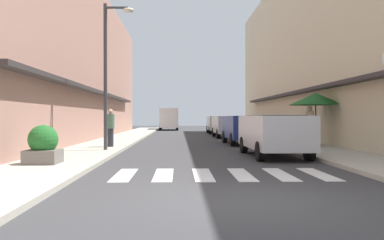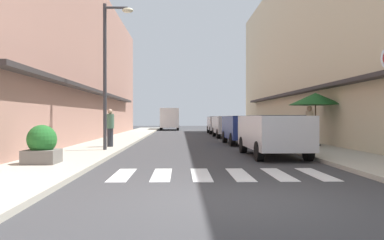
# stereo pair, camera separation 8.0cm
# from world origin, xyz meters

# --- Properties ---
(ground_plane) EXTENTS (83.39, 83.39, 0.00)m
(ground_plane) POSITION_xyz_m (0.00, 15.16, 0.00)
(ground_plane) COLOR #38383A
(sidewalk_left) EXTENTS (2.50, 53.07, 0.12)m
(sidewalk_left) POSITION_xyz_m (-4.60, 15.16, 0.06)
(sidewalk_left) COLOR #ADA899
(sidewalk_left) RESTS_ON ground_plane
(sidewalk_right) EXTENTS (2.50, 53.07, 0.12)m
(sidewalk_right) POSITION_xyz_m (4.60, 15.16, 0.06)
(sidewalk_right) COLOR #ADA899
(sidewalk_right) RESTS_ON ground_plane
(building_row_left) EXTENTS (5.50, 36.12, 9.42)m
(building_row_left) POSITION_xyz_m (-8.35, 16.06, 4.71)
(building_row_left) COLOR #A87A6B
(building_row_left) RESTS_ON ground_plane
(building_row_right) EXTENTS (5.50, 36.12, 11.16)m
(building_row_right) POSITION_xyz_m (8.35, 16.06, 5.58)
(building_row_right) COLOR beige
(building_row_right) RESTS_ON ground_plane
(crosswalk) EXTENTS (5.20, 2.20, 0.01)m
(crosswalk) POSITION_xyz_m (-0.00, 2.92, 0.01)
(crosswalk) COLOR silver
(crosswalk) RESTS_ON ground_plane
(parked_car_near) EXTENTS (1.87, 4.39, 1.47)m
(parked_car_near) POSITION_xyz_m (2.30, 7.20, 0.92)
(parked_car_near) COLOR silver
(parked_car_near) RESTS_ON ground_plane
(parked_car_mid) EXTENTS (1.88, 4.11, 1.47)m
(parked_car_mid) POSITION_xyz_m (2.30, 13.54, 0.92)
(parked_car_mid) COLOR navy
(parked_car_mid) RESTS_ON ground_plane
(parked_car_far) EXTENTS (1.86, 4.21, 1.47)m
(parked_car_far) POSITION_xyz_m (2.30, 20.43, 0.92)
(parked_car_far) COLOR silver
(parked_car_far) RESTS_ON ground_plane
(parked_car_distant) EXTENTS (1.81, 3.93, 1.47)m
(parked_car_distant) POSITION_xyz_m (2.30, 26.72, 0.92)
(parked_car_distant) COLOR silver
(parked_car_distant) RESTS_ON ground_plane
(delivery_van) EXTENTS (2.10, 5.44, 2.37)m
(delivery_van) POSITION_xyz_m (-2.15, 36.35, 1.41)
(delivery_van) COLOR silver
(delivery_van) RESTS_ON ground_plane
(street_lamp) EXTENTS (1.19, 0.28, 5.75)m
(street_lamp) POSITION_xyz_m (-3.77, 8.96, 3.60)
(street_lamp) COLOR #38383D
(street_lamp) RESTS_ON sidewalk_left
(cafe_umbrella) EXTENTS (2.40, 2.40, 2.39)m
(cafe_umbrella) POSITION_xyz_m (5.14, 10.99, 2.22)
(cafe_umbrella) COLOR #262626
(cafe_umbrella) RESTS_ON sidewalk_right
(planter_corner) EXTENTS (0.89, 0.89, 1.07)m
(planter_corner) POSITION_xyz_m (-4.83, 4.42, 0.62)
(planter_corner) COLOR slate
(planter_corner) RESTS_ON sidewalk_left
(pedestrian_walking_near) EXTENTS (0.34, 0.34, 1.78)m
(pedestrian_walking_near) POSITION_xyz_m (4.71, 10.51, 1.06)
(pedestrian_walking_near) COLOR #282B33
(pedestrian_walking_near) RESTS_ON sidewalk_right
(pedestrian_walking_far) EXTENTS (0.34, 0.34, 1.64)m
(pedestrian_walking_far) POSITION_xyz_m (-4.03, 10.59, 0.98)
(pedestrian_walking_far) COLOR #282B33
(pedestrian_walking_far) RESTS_ON sidewalk_left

